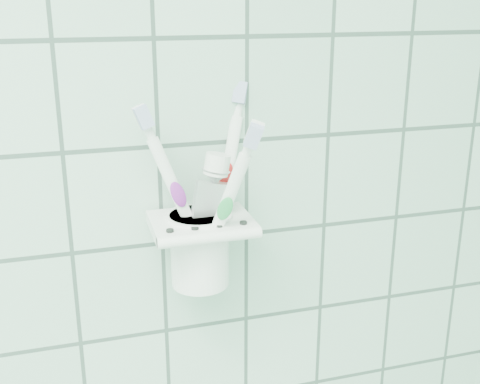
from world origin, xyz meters
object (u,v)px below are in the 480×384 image
object	(u,v)px
cup	(200,246)
holder_bracket	(201,224)
toothbrush_orange	(195,191)
toothpaste_tube	(197,209)
toothbrush_pink	(212,188)
toothbrush_blue	(209,181)

from	to	relation	value
cup	holder_bracket	bearing A→B (deg)	-68.01
toothbrush_orange	toothpaste_tube	distance (m)	0.02
cup	toothbrush_orange	xyz separation A→B (m)	(-0.01, -0.01, 0.07)
holder_bracket	toothbrush_pink	bearing A→B (deg)	-10.11
toothbrush_blue	toothbrush_orange	world-z (taller)	toothbrush_blue
holder_bracket	cup	xyz separation A→B (m)	(-0.00, 0.00, -0.03)
cup	toothbrush_pink	xyz separation A→B (m)	(0.01, -0.01, 0.07)
cup	toothbrush_blue	world-z (taller)	toothbrush_blue
toothbrush_pink	toothbrush_blue	xyz separation A→B (m)	(-0.00, 0.01, 0.01)
cup	toothbrush_pink	size ratio (longest dim) A/B	0.40
toothpaste_tube	cup	bearing A→B (deg)	61.00
toothbrush_orange	toothbrush_blue	bearing A→B (deg)	46.52
toothbrush_orange	holder_bracket	bearing A→B (deg)	48.41
toothbrush_pink	toothbrush_blue	size ratio (longest dim) A/B	0.95
toothpaste_tube	toothbrush_blue	bearing A→B (deg)	29.31
holder_bracket	toothbrush_blue	bearing A→B (deg)	28.90
cup	toothbrush_orange	distance (m)	0.07
cup	toothbrush_blue	bearing A→B (deg)	13.49
holder_bracket	toothbrush_pink	size ratio (longest dim) A/B	0.53
toothbrush_blue	cup	bearing A→B (deg)	-139.36
toothbrush_blue	toothbrush_orange	bearing A→B (deg)	-122.90
holder_bracket	toothpaste_tube	world-z (taller)	toothpaste_tube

